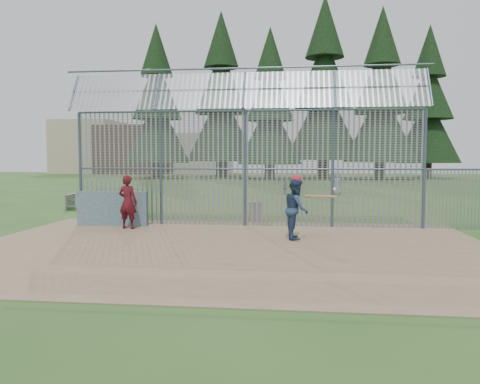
# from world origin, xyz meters

# --- Properties ---
(ground) EXTENTS (120.00, 120.00, 0.00)m
(ground) POSITION_xyz_m (0.00, 0.00, 0.00)
(ground) COLOR #2D511E
(ground) RESTS_ON ground
(dirt_infield) EXTENTS (14.00, 10.00, 0.02)m
(dirt_infield) POSITION_xyz_m (0.00, -0.50, 0.01)
(dirt_infield) COLOR #756047
(dirt_infield) RESTS_ON ground
(dugout_wall) EXTENTS (2.50, 0.12, 1.20)m
(dugout_wall) POSITION_xyz_m (-4.60, 2.90, 0.62)
(dugout_wall) COLOR #38566B
(dugout_wall) RESTS_ON dirt_infield
(batter) EXTENTS (0.70, 0.88, 1.76)m
(batter) POSITION_xyz_m (1.77, 0.98, 0.90)
(batter) COLOR navy
(batter) RESTS_ON dirt_infield
(onlooker) EXTENTS (0.72, 0.54, 1.79)m
(onlooker) POSITION_xyz_m (-3.80, 2.30, 0.91)
(onlooker) COLOR maroon
(onlooker) RESTS_ON dirt_infield
(bg_kid_standing) EXTENTS (0.89, 0.79, 1.53)m
(bg_kid_standing) POSITION_xyz_m (4.41, 17.53, 0.76)
(bg_kid_standing) COLOR gray
(bg_kid_standing) RESTS_ON ground
(bg_kid_seated) EXTENTS (0.58, 0.42, 0.91)m
(bg_kid_seated) POSITION_xyz_m (1.12, 17.91, 0.46)
(bg_kid_seated) COLOR slate
(bg_kid_seated) RESTS_ON ground
(batting_gear) EXTENTS (1.27, 0.42, 0.66)m
(batting_gear) POSITION_xyz_m (1.90, 0.95, 1.67)
(batting_gear) COLOR red
(batting_gear) RESTS_ON ground
(trash_can) EXTENTS (0.56, 0.56, 0.82)m
(trash_can) POSITION_xyz_m (0.29, 4.64, 0.38)
(trash_can) COLOR #96999F
(trash_can) RESTS_ON ground
(bleacher) EXTENTS (3.00, 0.95, 0.72)m
(bleacher) POSITION_xyz_m (-7.13, 7.71, 0.41)
(bleacher) COLOR slate
(bleacher) RESTS_ON ground
(backstop_fence) EXTENTS (20.09, 0.81, 5.30)m
(backstop_fence) POSITION_xyz_m (1.81, 3.43, 2.36)
(backstop_fence) COLOR #47566B
(backstop_fence) RESTS_ON ground
(conifer_row) EXTENTS (38.48, 12.26, 20.20)m
(conifer_row) POSITION_xyz_m (1.93, 41.51, 10.83)
(conifer_row) COLOR #332319
(conifer_row) RESTS_ON ground
(distant_buildings) EXTENTS (26.50, 10.50, 8.00)m
(distant_buildings) POSITION_xyz_m (-23.18, 56.49, 3.60)
(distant_buildings) COLOR brown
(distant_buildings) RESTS_ON ground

